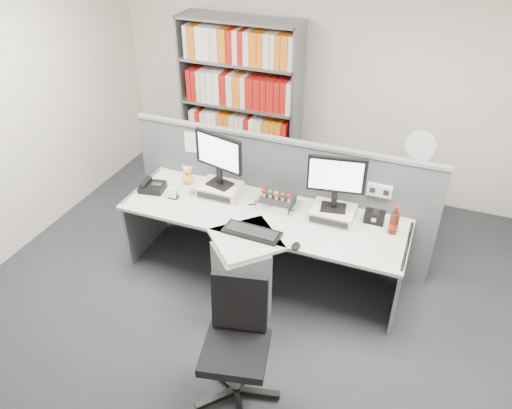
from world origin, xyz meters
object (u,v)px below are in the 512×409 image
at_px(filing_cabinet, 409,207).
at_px(office_chair, 237,339).
at_px(monitor_left, 219,156).
at_px(desk_calendar, 173,193).
at_px(speaker, 375,217).
at_px(shelving_unit, 241,107).
at_px(desk_phone, 152,187).
at_px(desk_fan, 420,149).
at_px(monitor_right, 336,179).
at_px(desktop_pc, 277,202).
at_px(mouse, 296,246).
at_px(keyboard, 252,232).
at_px(desk, 254,251).
at_px(cola_bottle, 394,223).

xyz_separation_m(filing_cabinet, office_chair, (-0.91, -2.44, 0.17)).
bearing_deg(office_chair, monitor_left, 118.77).
height_order(desk_calendar, office_chair, office_chair).
height_order(speaker, shelving_unit, shelving_unit).
relative_size(desk_phone, desk_fan, 0.49).
height_order(monitor_right, filing_cabinet, monitor_right).
bearing_deg(office_chair, desktop_pc, 98.44).
bearing_deg(monitor_left, mouse, -29.95).
bearing_deg(office_chair, keyboard, 105.51).
relative_size(filing_cabinet, office_chair, 0.72).
xyz_separation_m(monitor_right, mouse, (-0.17, -0.53, -0.38)).
xyz_separation_m(desk_fan, office_chair, (-0.91, -2.44, -0.51)).
xyz_separation_m(desk_phone, office_chair, (1.43, -1.25, -0.24)).
distance_m(desk_calendar, shelving_unit, 1.71).
bearing_deg(filing_cabinet, speaker, -104.21).
distance_m(shelving_unit, office_chair, 3.16).
distance_m(desk, desktop_pc, 0.50).
bearing_deg(speaker, desk_fan, 75.79).
relative_size(desktop_pc, cola_bottle, 1.13).
xyz_separation_m(cola_bottle, shelving_unit, (-2.03, 1.49, 0.16)).
bearing_deg(desk, desk_fan, 49.39).
height_order(filing_cabinet, office_chair, office_chair).
xyz_separation_m(desktop_pc, desk_phone, (-1.22, -0.18, -0.00)).
distance_m(desktop_pc, speaker, 0.89).
xyz_separation_m(keyboard, desk_calendar, (-0.90, 0.25, 0.03)).
height_order(monitor_right, desk_calendar, monitor_right).
bearing_deg(desk_calendar, mouse, -13.15).
bearing_deg(desk_fan, desk_phone, -153.05).
height_order(monitor_left, monitor_right, monitor_left).
xyz_separation_m(desk_calendar, shelving_unit, (-0.02, 1.69, 0.21)).
xyz_separation_m(desk_phone, cola_bottle, (2.28, 0.15, 0.06)).
height_order(monitor_right, desktop_pc, monitor_right).
relative_size(desk_phone, speaker, 1.48).
distance_m(mouse, speaker, 0.80).
height_order(desk, desk_phone, desk_phone).
bearing_deg(keyboard, desk_calendar, 164.46).
xyz_separation_m(desktop_pc, desk_calendar, (-0.95, -0.24, 0.01)).
xyz_separation_m(mouse, desk_fan, (0.77, 1.55, 0.29)).
xyz_separation_m(speaker, desk_fan, (0.24, 0.95, 0.25)).
xyz_separation_m(keyboard, filing_cabinet, (1.18, 1.50, -0.39)).
xyz_separation_m(desktop_pc, office_chair, (0.21, -1.43, -0.24)).
bearing_deg(desk_calendar, desktop_pc, 13.90).
bearing_deg(cola_bottle, desk_phone, -176.20).
xyz_separation_m(desk, monitor_right, (0.60, 0.38, 0.67)).
height_order(monitor_right, mouse, monitor_right).
bearing_deg(cola_bottle, shelving_unit, 143.77).
distance_m(desk_phone, speaker, 2.12).
bearing_deg(shelving_unit, desk_phone, -98.43).
bearing_deg(mouse, monitor_right, 72.11).
height_order(desktop_pc, desk_phone, desk_phone).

